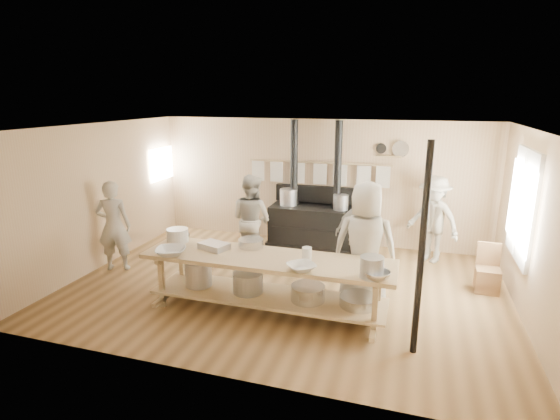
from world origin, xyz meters
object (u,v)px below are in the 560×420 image
at_px(stove, 314,222).
at_px(cook_center, 365,245).
at_px(chair, 487,278).
at_px(cook_far_left, 114,226).
at_px(prep_table, 267,278).
at_px(cook_by_window, 433,219).
at_px(cook_left, 252,219).
at_px(roasting_pan, 214,246).
at_px(cook_right, 363,236).

distance_m(stove, cook_center, 2.76).
bearing_deg(chair, cook_far_left, -169.31).
height_order(prep_table, cook_by_window, cook_by_window).
relative_size(cook_left, cook_by_window, 1.02).
xyz_separation_m(prep_table, cook_left, (-0.91, 1.78, 0.32)).
relative_size(cook_left, roasting_pan, 4.02).
distance_m(prep_table, cook_center, 1.51).
relative_size(cook_center, cook_right, 1.16).
xyz_separation_m(cook_far_left, cook_center, (4.43, -0.11, 0.13)).
distance_m(cook_center, cook_by_window, 2.45).
distance_m(cook_left, cook_right, 2.12).
bearing_deg(cook_center, chair, -151.62).
xyz_separation_m(cook_center, cook_by_window, (1.02, 2.22, -0.12)).
height_order(cook_far_left, chair, cook_far_left).
height_order(cook_by_window, roasting_pan, cook_by_window).
distance_m(stove, cook_left, 1.56).
distance_m(stove, cook_right, 1.99).
xyz_separation_m(stove, chair, (3.16, -1.31, -0.29)).
bearing_deg(cook_far_left, prep_table, 147.00).
relative_size(prep_table, cook_center, 1.90).
relative_size(stove, cook_left, 1.55).
xyz_separation_m(stove, cook_left, (-0.91, -1.23, 0.32)).
height_order(cook_center, chair, cook_center).
bearing_deg(cook_far_left, stove, -163.64).
height_order(cook_far_left, cook_center, cook_center).
bearing_deg(prep_table, stove, 89.96).
height_order(cook_left, chair, cook_left).
bearing_deg(cook_center, cook_right, -83.55).
bearing_deg(cook_by_window, stove, -150.15).
relative_size(cook_center, roasting_pan, 4.52).
bearing_deg(cook_left, cook_center, 172.42).
bearing_deg(cook_right, roasting_pan, 44.48).
xyz_separation_m(prep_table, cook_center, (1.30, 0.63, 0.43)).
relative_size(stove, cook_by_window, 1.58).
height_order(cook_center, cook_right, cook_center).
relative_size(cook_left, cook_center, 0.89).
bearing_deg(cook_left, chair, -161.03).
bearing_deg(chair, cook_right, -170.65).
distance_m(cook_far_left, cook_by_window, 5.84).
distance_m(cook_left, cook_by_window, 3.40).
relative_size(cook_far_left, cook_center, 0.87).
relative_size(cook_far_left, cook_left, 0.97).
distance_m(cook_center, roasting_pan, 2.23).
xyz_separation_m(cook_far_left, chair, (6.28, 0.97, -0.59)).
xyz_separation_m(stove, cook_right, (1.18, -1.57, 0.30)).
relative_size(stove, chair, 3.34).
relative_size(cook_by_window, chair, 2.12).
bearing_deg(cook_center, roasting_pan, 12.38).
distance_m(prep_table, cook_far_left, 3.22).
bearing_deg(cook_far_left, chair, 169.01).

